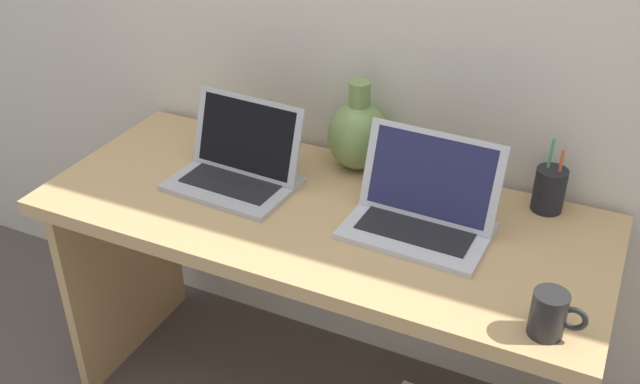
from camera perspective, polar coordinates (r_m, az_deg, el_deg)
The scene contains 6 objects.
desk at distance 1.94m, azimuth 0.00°, elevation -5.23°, with size 1.45×0.61×0.73m.
laptop_left at distance 1.95m, azimuth -6.40°, elevation 2.32°, with size 0.34×0.25×0.22m.
laptop_right at distance 1.77m, azimuth 8.10°, elevation -1.08°, with size 0.35×0.24×0.23m.
green_vase at distance 1.99m, azimuth 3.03°, elevation 4.58°, with size 0.17×0.17×0.25m.
coffee_mug at distance 1.52m, azimuth 17.61°, elevation -9.14°, with size 0.11×0.07×0.10m.
pen_cup at distance 1.91m, azimuth 17.58°, elevation 0.21°, with size 0.08×0.08×0.19m.
Camera 1 is at (0.67, -1.41, 1.73)m, focal length 40.73 mm.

